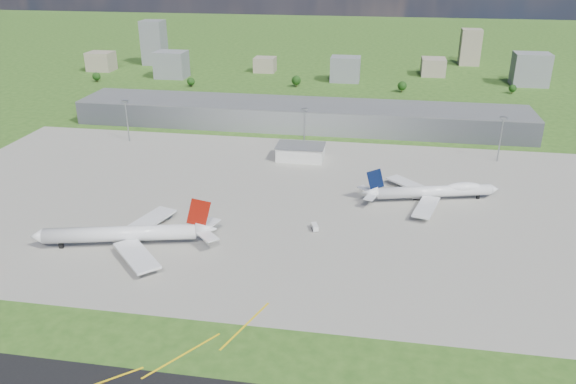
% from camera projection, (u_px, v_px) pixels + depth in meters
% --- Properties ---
extents(ground, '(1400.00, 1400.00, 0.00)m').
position_uv_depth(ground, '(296.00, 132.00, 366.21)').
color(ground, '#2E551A').
rests_on(ground, ground).
extents(apron, '(360.00, 190.00, 0.08)m').
position_uv_depth(apron, '(282.00, 202.00, 265.15)').
color(apron, gray).
rests_on(apron, ground).
extents(terminal, '(300.00, 42.00, 15.00)m').
position_uv_depth(terminal, '(300.00, 115.00, 376.80)').
color(terminal, slate).
rests_on(terminal, ground).
extents(ops_building, '(26.00, 16.00, 8.00)m').
position_uv_depth(ops_building, '(300.00, 153.00, 317.86)').
color(ops_building, silver).
rests_on(ops_building, ground).
extents(mast_west, '(3.50, 2.00, 25.90)m').
position_uv_depth(mast_west, '(126.00, 114.00, 342.61)').
color(mast_west, gray).
rests_on(mast_west, ground).
extents(mast_center, '(3.50, 2.00, 25.90)m').
position_uv_depth(mast_center, '(304.00, 122.00, 325.99)').
color(mast_center, gray).
rests_on(mast_center, ground).
extents(mast_east, '(3.50, 2.00, 25.90)m').
position_uv_depth(mast_east, '(502.00, 131.00, 309.36)').
color(mast_east, gray).
rests_on(mast_east, ground).
extents(airliner_red_twin, '(72.88, 55.88, 20.22)m').
position_uv_depth(airliner_red_twin, '(128.00, 234.00, 224.01)').
color(airliner_red_twin, silver).
rests_on(airliner_red_twin, ground).
extents(airliner_blue_quad, '(65.33, 50.32, 17.31)m').
position_uv_depth(airliner_blue_quad, '(434.00, 191.00, 264.97)').
color(airliner_blue_quad, silver).
rests_on(airliner_blue_quad, ground).
extents(tug_yellow, '(4.41, 3.44, 1.90)m').
position_uv_depth(tug_yellow, '(149.00, 228.00, 238.55)').
color(tug_yellow, '#D99E0C').
rests_on(tug_yellow, ground).
extents(van_white_near, '(3.79, 5.57, 2.60)m').
position_uv_depth(van_white_near, '(315.00, 227.00, 238.48)').
color(van_white_near, silver).
rests_on(van_white_near, ground).
extents(van_white_far, '(4.67, 2.35, 2.40)m').
position_uv_depth(van_white_far, '(417.00, 197.00, 267.42)').
color(van_white_far, white).
rests_on(van_white_far, ground).
extents(bldg_far_w, '(24.00, 20.00, 18.00)m').
position_uv_depth(bldg_far_w, '(101.00, 61.00, 549.72)').
color(bldg_far_w, gray).
rests_on(bldg_far_w, ground).
extents(bldg_w, '(28.00, 22.00, 24.00)m').
position_uv_depth(bldg_w, '(171.00, 65.00, 518.34)').
color(bldg_w, slate).
rests_on(bldg_w, ground).
extents(bldg_cw, '(20.00, 18.00, 14.00)m').
position_uv_depth(bldg_cw, '(265.00, 65.00, 544.43)').
color(bldg_cw, gray).
rests_on(bldg_cw, ground).
extents(bldg_c, '(26.00, 20.00, 22.00)m').
position_uv_depth(bldg_c, '(345.00, 69.00, 503.60)').
color(bldg_c, slate).
rests_on(bldg_c, ground).
extents(bldg_ce, '(22.00, 24.00, 16.00)m').
position_uv_depth(bldg_ce, '(433.00, 67.00, 528.90)').
color(bldg_ce, gray).
rests_on(bldg_ce, ground).
extents(bldg_e, '(30.00, 22.00, 28.00)m').
position_uv_depth(bldg_e, '(530.00, 69.00, 487.28)').
color(bldg_e, slate).
rests_on(bldg_e, ground).
extents(bldg_tall_w, '(22.00, 20.00, 44.00)m').
position_uv_depth(bldg_tall_w, '(154.00, 43.00, 574.70)').
color(bldg_tall_w, slate).
rests_on(bldg_tall_w, ground).
extents(bldg_tall_e, '(20.00, 18.00, 36.00)m').
position_uv_depth(bldg_tall_e, '(470.00, 47.00, 573.17)').
color(bldg_tall_e, gray).
rests_on(bldg_tall_e, ground).
extents(tree_far_w, '(7.20, 7.20, 8.80)m').
position_uv_depth(tree_far_w, '(96.00, 76.00, 502.97)').
color(tree_far_w, '#382314').
rests_on(tree_far_w, ground).
extents(tree_w, '(6.75, 6.75, 8.25)m').
position_uv_depth(tree_w, '(191.00, 81.00, 484.97)').
color(tree_w, '#382314').
rests_on(tree_w, ground).
extents(tree_c, '(8.10, 8.10, 9.90)m').
position_uv_depth(tree_c, '(296.00, 80.00, 484.55)').
color(tree_c, '#382314').
rests_on(tree_c, ground).
extents(tree_e, '(7.65, 7.65, 9.35)m').
position_uv_depth(tree_e, '(402.00, 86.00, 466.56)').
color(tree_e, '#382314').
rests_on(tree_e, ground).
extents(tree_far_e, '(6.30, 6.30, 7.70)m').
position_uv_depth(tree_far_e, '(513.00, 88.00, 462.39)').
color(tree_far_e, '#382314').
rests_on(tree_far_e, ground).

